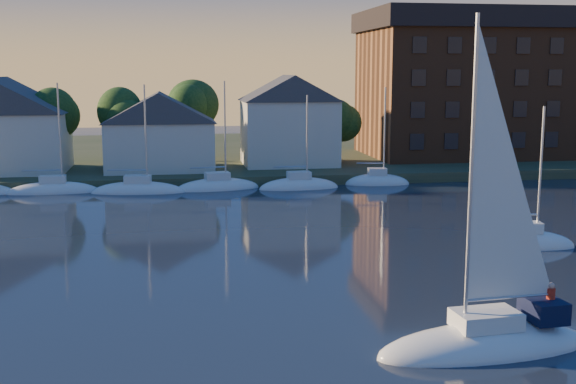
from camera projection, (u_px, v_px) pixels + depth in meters
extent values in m
cube|color=#323F25|center=(209.00, 158.00, 94.41)|extent=(160.00, 50.00, 2.00)
cube|color=brown|center=(221.00, 185.00, 72.02)|extent=(120.00, 3.00, 1.00)
cube|color=beige|center=(1.00, 142.00, 73.75)|extent=(13.00, 9.00, 6.00)
cube|color=beige|center=(160.00, 146.00, 75.37)|extent=(11.00, 8.00, 5.00)
cube|color=beige|center=(289.00, 133.00, 79.34)|extent=(10.00, 8.00, 7.00)
cube|color=brown|center=(490.00, 93.00, 88.60)|extent=(30.00, 16.00, 15.00)
cube|color=black|center=(493.00, 21.00, 87.16)|extent=(31.00, 17.00, 2.40)
cylinder|color=#3C251B|center=(51.00, 149.00, 79.45)|extent=(0.50, 0.50, 3.50)
sphere|color=#143413|center=(48.00, 108.00, 78.71)|extent=(5.40, 5.40, 5.40)
cylinder|color=#3C251B|center=(125.00, 148.00, 80.71)|extent=(0.50, 0.50, 3.50)
sphere|color=#143413|center=(123.00, 108.00, 79.97)|extent=(5.40, 5.40, 5.40)
cylinder|color=#3C251B|center=(197.00, 146.00, 81.96)|extent=(0.50, 0.50, 3.50)
sphere|color=#143413|center=(196.00, 107.00, 81.22)|extent=(5.40, 5.40, 5.40)
cylinder|color=#3C251B|center=(266.00, 145.00, 83.22)|extent=(0.50, 0.50, 3.50)
sphere|color=#143413|center=(266.00, 107.00, 82.48)|extent=(5.40, 5.40, 5.40)
cylinder|color=#3C251B|center=(334.00, 144.00, 84.47)|extent=(0.50, 0.50, 3.50)
sphere|color=#143413|center=(334.00, 106.00, 83.73)|extent=(5.40, 5.40, 5.40)
cylinder|color=#3C251B|center=(400.00, 143.00, 85.73)|extent=(0.50, 0.50, 3.50)
sphere|color=#143413|center=(401.00, 106.00, 84.99)|extent=(5.40, 5.40, 5.40)
cylinder|color=#3C251B|center=(463.00, 142.00, 86.98)|extent=(0.50, 0.50, 3.50)
sphere|color=#143413|center=(465.00, 105.00, 86.24)|extent=(5.40, 5.40, 5.40)
cylinder|color=#3C251B|center=(525.00, 141.00, 88.24)|extent=(0.50, 0.50, 3.50)
sphere|color=#143413|center=(527.00, 105.00, 87.50)|extent=(5.40, 5.40, 5.40)
ellipsoid|color=white|center=(50.00, 194.00, 66.59)|extent=(7.50, 2.40, 2.20)
cube|color=silver|center=(49.00, 180.00, 66.37)|extent=(2.10, 1.32, 0.70)
cylinder|color=#A5A8AD|center=(55.00, 130.00, 65.72)|extent=(0.16, 0.16, 10.00)
cylinder|color=#A5A8AD|center=(40.00, 171.00, 66.10)|extent=(3.15, 0.12, 0.12)
ellipsoid|color=white|center=(138.00, 192.00, 67.85)|extent=(7.50, 2.40, 2.20)
cube|color=silver|center=(138.00, 178.00, 67.63)|extent=(2.10, 1.32, 0.70)
cylinder|color=#A5A8AD|center=(144.00, 128.00, 66.98)|extent=(0.16, 0.16, 10.00)
cylinder|color=#A5A8AD|center=(129.00, 169.00, 67.36)|extent=(3.15, 0.12, 0.12)
ellipsoid|color=white|center=(223.00, 190.00, 69.10)|extent=(7.50, 2.40, 2.20)
cube|color=silver|center=(223.00, 176.00, 68.88)|extent=(2.10, 1.32, 0.70)
cylinder|color=#A5A8AD|center=(230.00, 127.00, 68.23)|extent=(0.16, 0.16, 10.00)
cylinder|color=#A5A8AD|center=(214.00, 168.00, 68.61)|extent=(3.15, 0.12, 0.12)
ellipsoid|color=white|center=(305.00, 187.00, 70.36)|extent=(7.50, 2.40, 2.20)
cube|color=silver|center=(305.00, 174.00, 70.14)|extent=(2.10, 1.32, 0.70)
cylinder|color=#A5A8AD|center=(313.00, 126.00, 69.49)|extent=(0.16, 0.16, 10.00)
cylinder|color=#A5A8AD|center=(297.00, 166.00, 69.87)|extent=(3.15, 0.12, 0.12)
ellipsoid|color=white|center=(385.00, 185.00, 71.61)|extent=(7.50, 2.40, 2.20)
cube|color=silver|center=(385.00, 172.00, 71.39)|extent=(2.10, 1.32, 0.70)
cylinder|color=#A5A8AD|center=(393.00, 125.00, 70.74)|extent=(0.16, 0.16, 10.00)
cylinder|color=#A5A8AD|center=(377.00, 164.00, 71.12)|extent=(3.15, 0.12, 0.12)
ellipsoid|color=white|center=(484.00, 350.00, 29.40)|extent=(9.53, 3.73, 2.20)
cube|color=silver|center=(486.00, 319.00, 29.18)|extent=(2.73, 1.85, 0.70)
cylinder|color=#A5A8AD|center=(471.00, 177.00, 27.99)|extent=(0.16, 0.16, 12.43)
cylinder|color=#A5A8AD|center=(510.00, 297.00, 29.28)|extent=(3.91, 0.43, 0.12)
cube|color=black|center=(543.00, 310.00, 29.76)|extent=(1.54, 1.91, 0.90)
ellipsoid|color=white|center=(526.00, 247.00, 46.55)|extent=(6.46, 3.11, 2.20)
cube|color=silver|center=(528.00, 227.00, 46.33)|extent=(1.90, 1.43, 0.70)
cylinder|color=#A5A8AD|center=(541.00, 170.00, 45.71)|extent=(0.16, 0.16, 8.10)
cylinder|color=#A5A8AD|center=(518.00, 214.00, 46.20)|extent=(2.58, 0.56, 0.12)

